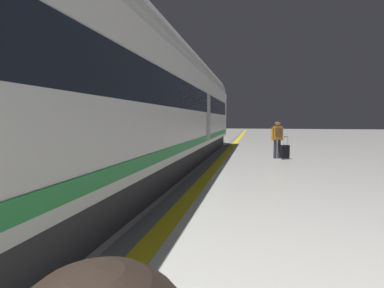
{
  "coord_description": "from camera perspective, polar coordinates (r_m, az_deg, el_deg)",
  "views": [
    {
      "loc": [
        0.29,
        0.38,
        1.79
      ],
      "look_at": [
        -1.2,
        7.33,
        1.2
      ],
      "focal_mm": 27.3,
      "sensor_mm": 36.0,
      "label": 1
    }
  ],
  "objects": [
    {
      "name": "tactile_edge_band",
      "position": [
        9.93,
        1.91,
        -5.59
      ],
      "size": [
        0.52,
        80.0,
        0.01
      ],
      "primitive_type": "cube",
      "color": "slate",
      "rests_on": "ground"
    },
    {
      "name": "safety_line_strip",
      "position": [
        9.89,
        3.51,
        -5.64
      ],
      "size": [
        0.36,
        80.0,
        0.01
      ],
      "primitive_type": "cube",
      "color": "yellow",
      "rests_on": "ground"
    },
    {
      "name": "passenger_near",
      "position": [
        14.01,
        16.36,
        1.54
      ],
      "size": [
        0.53,
        0.41,
        1.76
      ],
      "color": "#383842",
      "rests_on": "ground"
    },
    {
      "name": "high_speed_train",
      "position": [
        7.36,
        -16.21,
        10.16
      ],
      "size": [
        2.94,
        32.89,
        4.97
      ],
      "color": "#38383D",
      "rests_on": "ground"
    },
    {
      "name": "suitcase_near",
      "position": [
        13.88,
        17.65,
        -1.4
      ],
      "size": [
        0.44,
        0.38,
        1.03
      ],
      "color": "black",
      "rests_on": "ground"
    }
  ]
}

